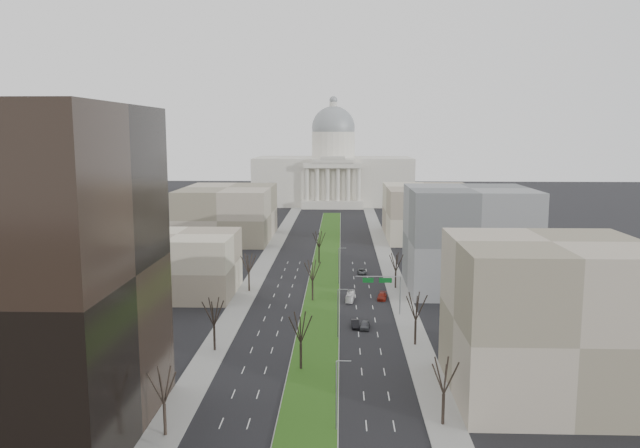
% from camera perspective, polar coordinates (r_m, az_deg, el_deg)
% --- Properties ---
extents(ground, '(600.00, 600.00, 0.00)m').
position_cam_1_polar(ground, '(176.88, 0.56, -3.61)').
color(ground, black).
rests_on(ground, ground).
extents(median, '(8.00, 222.03, 0.20)m').
position_cam_1_polar(median, '(175.87, 0.55, -3.65)').
color(median, '#999993').
rests_on(median, ground).
extents(sidewalk_left, '(5.00, 330.00, 0.15)m').
position_cam_1_polar(sidewalk_left, '(153.98, -6.22, -5.45)').
color(sidewalk_left, gray).
rests_on(sidewalk_left, ground).
extents(sidewalk_right, '(5.00, 330.00, 0.15)m').
position_cam_1_polar(sidewalk_right, '(153.03, 6.93, -5.55)').
color(sidewalk_right, gray).
rests_on(sidewalk_right, ground).
extents(capitol, '(80.00, 46.00, 55.00)m').
position_cam_1_polar(capitol, '(323.22, 1.21, 4.76)').
color(capitol, beige).
rests_on(capitol, ground).
extents(building_beige_left, '(26.00, 22.00, 14.00)m').
position_cam_1_polar(building_beige_left, '(145.95, -12.87, -3.60)').
color(building_beige_left, gray).
rests_on(building_beige_left, ground).
extents(building_tan_right, '(26.00, 24.00, 22.00)m').
position_cam_1_polar(building_tan_right, '(93.35, 20.07, -8.17)').
color(building_tan_right, gray).
rests_on(building_tan_right, ground).
extents(building_grey_right, '(28.00, 26.00, 24.00)m').
position_cam_1_polar(building_grey_right, '(150.06, 13.40, -1.35)').
color(building_grey_right, slate).
rests_on(building_grey_right, ground).
extents(building_far_left, '(30.00, 40.00, 18.00)m').
position_cam_1_polar(building_far_left, '(218.31, -8.40, 0.99)').
color(building_far_left, gray).
rests_on(building_far_left, ground).
extents(building_far_right, '(30.00, 40.00, 18.00)m').
position_cam_1_polar(building_far_right, '(221.88, 9.93, 1.07)').
color(building_far_right, gray).
rests_on(building_far_right, ground).
extents(tree_left_near, '(5.10, 5.10, 9.18)m').
position_cam_1_polar(tree_left_near, '(80.02, -14.12, -14.04)').
color(tree_left_near, black).
rests_on(tree_left_near, ground).
extents(tree_left_mid, '(5.40, 5.40, 9.72)m').
position_cam_1_polar(tree_left_mid, '(107.41, -9.69, -7.84)').
color(tree_left_mid, black).
rests_on(tree_left_mid, ground).
extents(tree_left_far, '(5.28, 5.28, 9.50)m').
position_cam_1_polar(tree_left_far, '(145.68, -6.54, -3.53)').
color(tree_left_far, black).
rests_on(tree_left_far, ground).
extents(tree_right_near, '(5.16, 5.16, 9.29)m').
position_cam_1_polar(tree_right_near, '(81.83, 11.29, -13.37)').
color(tree_right_near, black).
rests_on(tree_right_near, ground).
extents(tree_right_mid, '(5.52, 5.52, 9.94)m').
position_cam_1_polar(tree_right_mid, '(109.84, 8.77, -7.36)').
color(tree_right_mid, black).
rests_on(tree_right_mid, ground).
extents(tree_right_far, '(5.04, 5.04, 9.07)m').
position_cam_1_polar(tree_right_far, '(148.66, 6.95, -3.42)').
color(tree_right_far, black).
rests_on(tree_right_far, ground).
extents(tree_median_a, '(5.40, 5.40, 9.72)m').
position_cam_1_polar(tree_median_a, '(97.81, -1.78, -9.35)').
color(tree_median_a, black).
rests_on(tree_median_a, ground).
extents(tree_median_b, '(5.40, 5.40, 9.72)m').
position_cam_1_polar(tree_median_b, '(136.40, -0.69, -4.23)').
color(tree_median_b, black).
rests_on(tree_median_b, ground).
extents(tree_median_c, '(5.40, 5.40, 9.72)m').
position_cam_1_polar(tree_median_c, '(175.62, -0.09, -1.38)').
color(tree_median_c, black).
rests_on(tree_median_c, ground).
extents(streetlamp_median_a, '(1.90, 0.20, 9.16)m').
position_cam_1_polar(streetlamp_median_a, '(79.66, 1.55, -15.28)').
color(streetlamp_median_a, gray).
rests_on(streetlamp_median_a, ground).
extents(streetlamp_median_b, '(1.90, 0.20, 9.16)m').
position_cam_1_polar(streetlamp_median_b, '(112.60, 1.68, -8.11)').
color(streetlamp_median_b, gray).
rests_on(streetlamp_median_b, ground).
extents(streetlamp_median_c, '(1.90, 0.20, 9.16)m').
position_cam_1_polar(streetlamp_median_c, '(151.38, 1.76, -3.81)').
color(streetlamp_median_c, gray).
rests_on(streetlamp_median_c, ground).
extents(mast_arm_signs, '(9.12, 0.24, 8.09)m').
position_cam_1_polar(mast_arm_signs, '(127.10, 6.13, -5.63)').
color(mast_arm_signs, gray).
rests_on(mast_arm_signs, ground).
extents(car_grey_near, '(2.15, 4.33, 1.42)m').
position_cam_1_polar(car_grey_near, '(119.52, 4.13, -9.20)').
color(car_grey_near, '#4D4F55').
rests_on(car_grey_near, ground).
extents(car_black, '(1.56, 4.26, 1.39)m').
position_cam_1_polar(car_black, '(120.22, 3.25, -9.10)').
color(car_black, black).
rests_on(car_black, ground).
extents(car_red, '(2.60, 5.03, 1.39)m').
position_cam_1_polar(car_red, '(139.93, 5.69, -6.60)').
color(car_red, maroon).
rests_on(car_red, ground).
extents(car_grey_far, '(2.19, 4.54, 1.25)m').
position_cam_1_polar(car_grey_far, '(164.03, 3.84, -4.37)').
color(car_grey_far, '#43474A').
rests_on(car_grey_far, ground).
extents(box_van, '(2.20, 6.63, 1.81)m').
position_cam_1_polar(box_van, '(138.43, 2.79, -6.64)').
color(box_van, white).
rests_on(box_van, ground).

